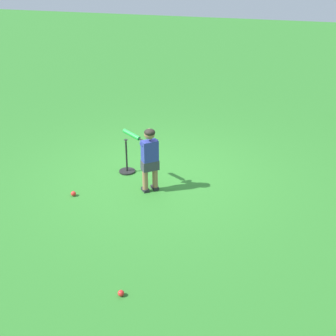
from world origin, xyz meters
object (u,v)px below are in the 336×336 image
object	(u,v)px
child_batter	(149,154)
play_ball_midfield	(121,293)
batting_tee	(127,167)
play_ball_far_right	(73,194)

from	to	relation	value
child_batter	play_ball_midfield	distance (m)	2.63
batting_tee	play_ball_midfield	bearing A→B (deg)	19.69
play_ball_midfield	batting_tee	distance (m)	3.21
play_ball_far_right	batting_tee	bearing A→B (deg)	153.96
child_batter	batting_tee	world-z (taller)	child_batter
play_ball_midfield	play_ball_far_right	size ratio (longest dim) A/B	0.92
play_ball_midfield	play_ball_far_right	distance (m)	2.54
batting_tee	play_ball_far_right	bearing A→B (deg)	-26.04
play_ball_far_right	play_ball_midfield	bearing A→B (deg)	39.03
child_batter	batting_tee	bearing A→B (deg)	-131.23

